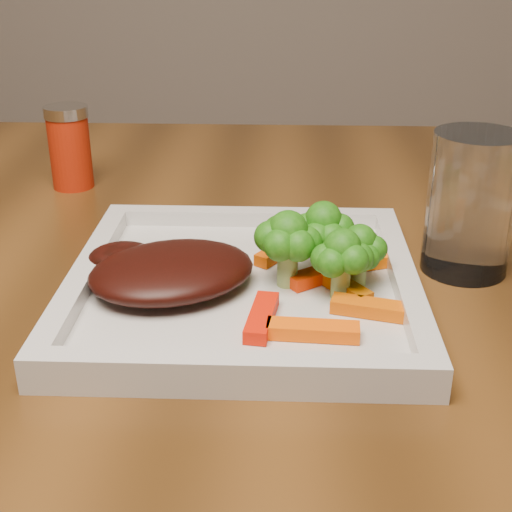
{
  "coord_description": "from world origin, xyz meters",
  "views": [
    {
      "loc": [
        0.36,
        -0.63,
        1.02
      ],
      "look_at": [
        0.34,
        -0.13,
        0.79
      ],
      "focal_mm": 50.0,
      "sensor_mm": 36.0,
      "label": 1
    }
  ],
  "objects_px": {
    "plate": "(243,291)",
    "steak": "(172,271)",
    "spice_shaker": "(70,147)",
    "drinking_glass": "(471,204)"
  },
  "relations": [
    {
      "from": "steak",
      "to": "plate",
      "type": "bearing_deg",
      "value": 9.22
    },
    {
      "from": "plate",
      "to": "steak",
      "type": "xyz_separation_m",
      "value": [
        -0.05,
        -0.01,
        0.02
      ]
    },
    {
      "from": "plate",
      "to": "steak",
      "type": "distance_m",
      "value": 0.06
    },
    {
      "from": "plate",
      "to": "drinking_glass",
      "type": "distance_m",
      "value": 0.2
    },
    {
      "from": "spice_shaker",
      "to": "plate",
      "type": "bearing_deg",
      "value": -51.24
    },
    {
      "from": "steak",
      "to": "spice_shaker",
      "type": "height_order",
      "value": "spice_shaker"
    },
    {
      "from": "plate",
      "to": "drinking_glass",
      "type": "height_order",
      "value": "drinking_glass"
    },
    {
      "from": "plate",
      "to": "steak",
      "type": "height_order",
      "value": "steak"
    },
    {
      "from": "steak",
      "to": "drinking_glass",
      "type": "xyz_separation_m",
      "value": [
        0.24,
        0.07,
        0.03
      ]
    },
    {
      "from": "spice_shaker",
      "to": "drinking_glass",
      "type": "bearing_deg",
      "value": -26.72
    }
  ]
}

